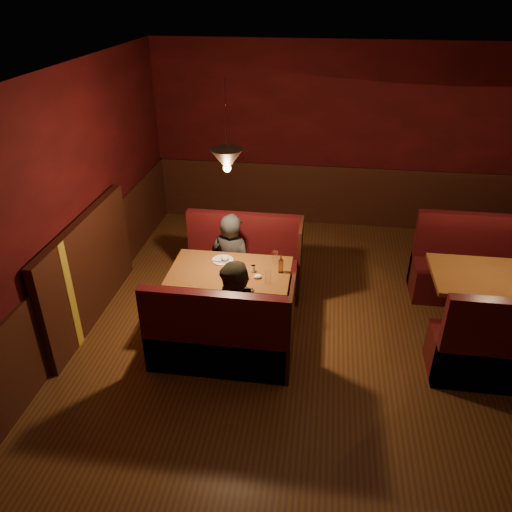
# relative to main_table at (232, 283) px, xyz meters

# --- Properties ---
(room) EXTENTS (6.02, 7.02, 2.92)m
(room) POSITION_rel_main_table_xyz_m (0.94, -0.44, 0.48)
(room) COLOR #4F2F1C
(room) RESTS_ON ground
(main_table) EXTENTS (1.38, 0.84, 0.97)m
(main_table) POSITION_rel_main_table_xyz_m (0.00, 0.00, 0.00)
(main_table) COLOR brown
(main_table) RESTS_ON ground
(main_bench_far) EXTENTS (1.52, 0.54, 1.03)m
(main_bench_far) POSITION_rel_main_table_xyz_m (0.02, 0.78, -0.24)
(main_bench_far) COLOR #3D0E0B
(main_bench_far) RESTS_ON ground
(main_bench_near) EXTENTS (1.52, 0.54, 1.03)m
(main_bench_near) POSITION_rel_main_table_xyz_m (0.02, -0.78, -0.24)
(main_bench_near) COLOR #3D0E0B
(main_bench_near) RESTS_ON ground
(second_table) EXTENTS (1.38, 0.88, 0.78)m
(second_table) POSITION_rel_main_table_xyz_m (2.95, 0.23, 0.01)
(second_table) COLOR brown
(second_table) RESTS_ON ground
(second_bench_far) EXTENTS (1.53, 0.57, 1.09)m
(second_bench_far) POSITION_rel_main_table_xyz_m (2.98, 1.05, -0.22)
(second_bench_far) COLOR #3D0E0B
(second_bench_far) RESTS_ON ground
(second_bench_near) EXTENTS (1.53, 0.57, 1.09)m
(second_bench_near) POSITION_rel_main_table_xyz_m (2.98, -0.60, -0.22)
(second_bench_near) COLOR #3D0E0B
(second_bench_near) RESTS_ON ground
(diner_a) EXTENTS (0.64, 0.51, 1.54)m
(diner_a) POSITION_rel_main_table_xyz_m (-0.10, 0.56, 0.20)
(diner_a) COLOR #242425
(diner_a) RESTS_ON ground
(diner_b) EXTENTS (0.78, 0.64, 1.49)m
(diner_b) POSITION_rel_main_table_xyz_m (0.17, -0.56, 0.18)
(diner_b) COLOR black
(diner_b) RESTS_ON ground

